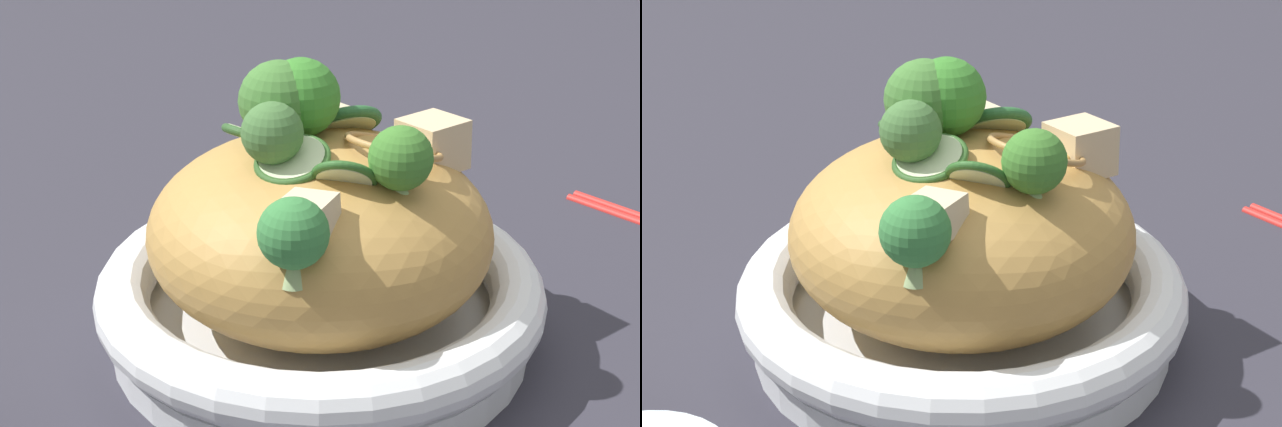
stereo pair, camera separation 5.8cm
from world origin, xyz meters
The scene contains 7 objects.
ground_plane centered at (0.00, 0.00, 0.00)m, with size 3.00×3.00×0.00m, color #2F2D37.
serving_bowl centered at (0.00, 0.00, 0.03)m, with size 0.28×0.28×0.05m.
noodle_heap centered at (0.00, 0.00, 0.07)m, with size 0.21×0.21×0.12m.
broccoli_florets centered at (0.01, -0.01, 0.14)m, with size 0.14×0.15×0.09m.
carrot_coins centered at (-0.05, 0.00, 0.12)m, with size 0.10×0.10×0.04m.
zucchini_slices centered at (-0.02, -0.02, 0.12)m, with size 0.13×0.16×0.05m.
chicken_chunks centered at (-0.03, 0.03, 0.12)m, with size 0.16×0.10×0.03m.
Camera 2 is at (0.40, 0.34, 0.34)m, focal length 54.69 mm.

